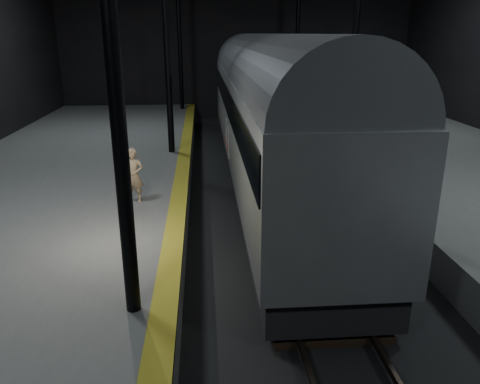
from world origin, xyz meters
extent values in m
plane|color=black|center=(0.00, 0.00, 0.00)|extent=(44.00, 44.00, 0.00)
cube|color=#555552|center=(-7.50, 0.00, 0.50)|extent=(9.00, 43.80, 1.00)
cube|color=olive|center=(-3.25, 0.00, 1.00)|extent=(0.50, 43.80, 0.01)
cube|color=#3F3328|center=(-0.72, 0.00, 0.17)|extent=(0.08, 43.00, 0.14)
cube|color=#3F3328|center=(0.72, 0.00, 0.17)|extent=(0.08, 43.00, 0.14)
cube|color=black|center=(0.00, 0.00, 0.06)|extent=(2.40, 42.00, 0.12)
cylinder|color=black|center=(-3.80, -4.00, 6.00)|extent=(0.26, 0.26, 10.00)
cylinder|color=black|center=(-3.80, 8.00, 6.00)|extent=(0.26, 0.26, 10.00)
cylinder|color=black|center=(3.80, 8.00, 6.00)|extent=(0.26, 0.26, 10.00)
cylinder|color=black|center=(-3.80, 20.00, 6.00)|extent=(0.26, 0.26, 10.00)
cylinder|color=black|center=(3.80, 20.00, 6.00)|extent=(0.26, 0.26, 10.00)
cube|color=#929599|center=(0.00, 6.16, 2.68)|extent=(3.05, 21.03, 3.16)
cube|color=black|center=(0.00, 6.16, 0.70)|extent=(2.79, 20.61, 0.89)
cube|color=black|center=(0.00, 6.16, 3.42)|extent=(3.11, 20.72, 0.95)
cylinder|color=slate|center=(0.00, 6.16, 4.26)|extent=(2.99, 20.82, 2.99)
cube|color=black|center=(0.00, -1.20, 0.32)|extent=(1.89, 2.31, 0.37)
cube|color=black|center=(0.00, 13.53, 0.32)|extent=(1.89, 2.31, 0.37)
cube|color=silver|center=(-1.55, 5.11, 2.05)|extent=(0.04, 0.79, 1.10)
cube|color=silver|center=(-1.55, 6.37, 2.05)|extent=(0.04, 0.79, 1.10)
cylinder|color=red|center=(-1.57, 5.30, 1.79)|extent=(0.03, 0.27, 0.27)
cylinder|color=red|center=(-1.57, 6.56, 1.79)|extent=(0.03, 0.27, 0.27)
imported|color=tan|center=(-4.53, 1.82, 1.81)|extent=(0.64, 0.47, 1.62)
camera|label=1|loc=(-2.46, -11.52, 5.77)|focal=35.00mm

